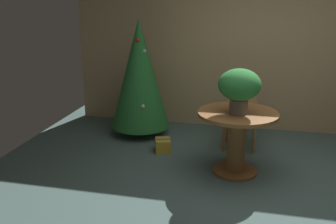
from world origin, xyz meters
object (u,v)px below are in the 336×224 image
at_px(round_dining_table, 237,134).
at_px(gift_box_gold, 163,145).
at_px(flower_vase, 239,86).
at_px(wooden_chair_far, 241,108).
at_px(holiday_tree, 140,74).

xyz_separation_m(round_dining_table, gift_box_gold, (-0.99, 0.45, -0.41)).
bearing_deg(flower_vase, wooden_chair_far, 90.13).
distance_m(flower_vase, holiday_tree, 1.86).
xyz_separation_m(flower_vase, gift_box_gold, (-1.00, 0.51, -0.98)).
bearing_deg(gift_box_gold, holiday_tree, 129.57).
distance_m(round_dining_table, gift_box_gold, 1.16).
bearing_deg(holiday_tree, flower_vase, -36.65).
bearing_deg(holiday_tree, gift_box_gold, -50.43).
bearing_deg(holiday_tree, round_dining_table, -35.10).
height_order(round_dining_table, wooden_chair_far, wooden_chair_far).
height_order(flower_vase, gift_box_gold, flower_vase).
relative_size(round_dining_table, wooden_chair_far, 0.95).
height_order(flower_vase, holiday_tree, holiday_tree).
relative_size(round_dining_table, flower_vase, 1.81).
distance_m(wooden_chair_far, holiday_tree, 1.54).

